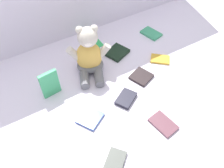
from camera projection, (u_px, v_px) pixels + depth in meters
name	position (u px, v px, depth m)	size (l,w,h in m)	color
ground_plane	(102.00, 84.00, 1.24)	(3.20, 3.20, 0.00)	silver
teddy_bear	(89.00, 56.00, 1.23)	(0.22, 0.23, 0.27)	#E5B24C
book_case_0	(90.00, 118.00, 1.10)	(0.10, 0.09, 0.01)	#3452A4
book_case_1	(92.00, 41.00, 1.46)	(0.08, 0.14, 0.01)	green
book_case_2	(160.00, 59.00, 1.35)	(0.07, 0.10, 0.01)	gold
book_case_3	(126.00, 99.00, 1.17)	(0.07, 0.10, 0.02)	#1F1F2C
book_case_4	(50.00, 84.00, 1.15)	(0.09, 0.02, 0.14)	#3BA668
book_case_6	(151.00, 33.00, 1.50)	(0.08, 0.12, 0.01)	#379467
book_case_7	(117.00, 52.00, 1.39)	(0.10, 0.12, 0.02)	black
book_case_8	(141.00, 77.00, 1.27)	(0.10, 0.10, 0.01)	black
book_case_9	(114.00, 165.00, 0.96)	(0.07, 0.13, 0.01)	#4C4F49
book_case_10	(163.00, 124.00, 1.09)	(0.08, 0.12, 0.01)	brown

